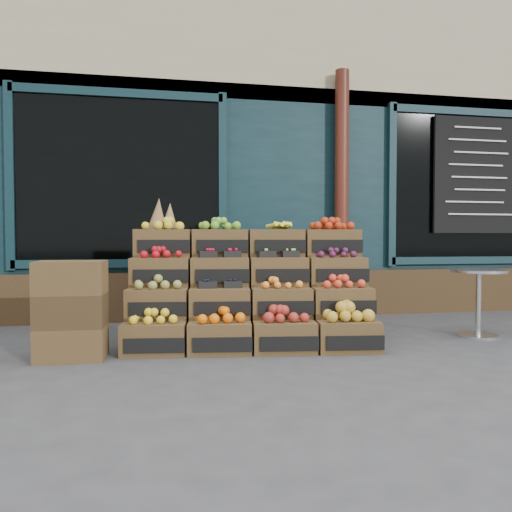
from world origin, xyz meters
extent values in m
plane|color=#3D3D3F|center=(0.00, 0.00, 0.00)|extent=(60.00, 60.00, 0.00)
cube|color=black|center=(0.00, 5.20, 2.40)|extent=(12.00, 6.00, 4.80)
cube|color=#C1B28C|center=(0.00, 2.28, 3.80)|extent=(12.00, 0.18, 2.00)
cube|color=black|center=(0.00, 2.25, 1.50)|extent=(12.00, 0.12, 3.00)
cube|color=#3C2A18|center=(0.00, 2.18, 0.30)|extent=(12.00, 0.18, 0.60)
cube|color=black|center=(-1.60, 2.18, 1.75)|extent=(2.40, 0.06, 2.00)
cube|color=black|center=(3.20, 2.18, 1.75)|extent=(2.40, 0.06, 2.00)
cylinder|color=#4E1C12|center=(1.20, 2.05, 1.60)|extent=(0.18, 0.18, 3.20)
cube|color=black|center=(3.20, 2.10, 1.90)|extent=(1.30, 0.04, 1.60)
cube|color=#4F3A1F|center=(-1.19, 0.36, 0.14)|extent=(0.60, 0.45, 0.28)
cube|color=black|center=(-1.21, 0.16, 0.11)|extent=(0.51, 0.08, 0.13)
cube|color=gold|center=(-1.19, 0.36, 0.32)|extent=(0.48, 0.35, 0.09)
cube|color=#4F3A1F|center=(-0.61, 0.29, 0.14)|extent=(0.60, 0.45, 0.28)
cube|color=black|center=(-0.64, 0.08, 0.11)|extent=(0.51, 0.08, 0.13)
cube|color=#F46208|center=(-0.61, 0.29, 0.33)|extent=(0.48, 0.35, 0.10)
cube|color=#4F3A1F|center=(-0.04, 0.21, 0.14)|extent=(0.60, 0.45, 0.28)
cube|color=black|center=(-0.07, 0.01, 0.11)|extent=(0.51, 0.08, 0.13)
cube|color=maroon|center=(-0.04, 0.21, 0.33)|extent=(0.48, 0.35, 0.11)
cube|color=#4F3A1F|center=(0.54, 0.14, 0.14)|extent=(0.60, 0.45, 0.28)
cube|color=black|center=(0.51, -0.07, 0.11)|extent=(0.51, 0.08, 0.13)
cube|color=gold|center=(0.54, 0.14, 0.34)|extent=(0.48, 0.35, 0.13)
cube|color=#4F3A1F|center=(-1.16, 0.59, 0.42)|extent=(0.60, 0.45, 0.28)
cube|color=black|center=(-1.18, 0.39, 0.39)|extent=(0.51, 0.08, 0.13)
cube|color=olive|center=(-1.16, 0.59, 0.60)|extent=(0.48, 0.35, 0.09)
cube|color=#4F3A1F|center=(-0.58, 0.52, 0.42)|extent=(0.60, 0.45, 0.28)
cube|color=black|center=(-0.61, 0.31, 0.39)|extent=(0.51, 0.08, 0.13)
cube|color=black|center=(-0.58, 0.52, 0.57)|extent=(0.48, 0.35, 0.03)
cube|color=#4F3A1F|center=(-0.01, 0.44, 0.42)|extent=(0.60, 0.45, 0.28)
cube|color=black|center=(-0.03, 0.24, 0.39)|extent=(0.51, 0.08, 0.13)
cube|color=orange|center=(-0.01, 0.44, 0.60)|extent=(0.48, 0.35, 0.08)
cube|color=#4F3A1F|center=(0.57, 0.37, 0.42)|extent=(0.60, 0.45, 0.28)
cube|color=black|center=(0.54, 0.17, 0.39)|extent=(0.51, 0.08, 0.13)
cube|color=red|center=(0.57, 0.37, 0.60)|extent=(0.48, 0.35, 0.09)
cube|color=#4F3A1F|center=(-1.13, 0.83, 0.70)|extent=(0.60, 0.45, 0.28)
cube|color=black|center=(-1.15, 0.62, 0.67)|extent=(0.51, 0.08, 0.13)
cube|color=maroon|center=(-1.13, 0.83, 0.88)|extent=(0.48, 0.35, 0.08)
cube|color=#4F3A1F|center=(-0.55, 0.75, 0.70)|extent=(0.60, 0.45, 0.28)
cube|color=black|center=(-0.58, 0.55, 0.67)|extent=(0.51, 0.08, 0.13)
cube|color=#B90826|center=(-0.55, 0.75, 0.86)|extent=(0.48, 0.35, 0.04)
cube|color=#4F3A1F|center=(0.02, 0.68, 0.70)|extent=(0.60, 0.45, 0.28)
cube|color=black|center=(0.00, 0.47, 0.67)|extent=(0.51, 0.08, 0.13)
cube|color=#8DD144|center=(0.02, 0.68, 0.85)|extent=(0.48, 0.35, 0.03)
cube|color=#4F3A1F|center=(0.60, 0.60, 0.70)|extent=(0.60, 0.45, 0.28)
cube|color=black|center=(0.57, 0.40, 0.67)|extent=(0.51, 0.08, 0.13)
cube|color=#431430|center=(0.60, 0.60, 0.87)|extent=(0.48, 0.35, 0.07)
cube|color=#4F3A1F|center=(-1.10, 1.06, 0.98)|extent=(0.60, 0.45, 0.28)
cube|color=black|center=(-1.12, 0.86, 0.95)|extent=(0.51, 0.08, 0.13)
cube|color=gold|center=(-1.10, 1.06, 1.16)|extent=(0.48, 0.35, 0.09)
cube|color=#4F3A1F|center=(-0.52, 0.99, 0.98)|extent=(0.60, 0.45, 0.28)
cube|color=black|center=(-0.55, 0.78, 0.95)|extent=(0.51, 0.08, 0.13)
cube|color=#67A52E|center=(-0.52, 0.99, 1.16)|extent=(0.48, 0.35, 0.09)
cube|color=#4F3A1F|center=(0.05, 0.91, 0.98)|extent=(0.60, 0.45, 0.28)
cube|color=black|center=(0.03, 0.71, 0.95)|extent=(0.51, 0.08, 0.13)
cube|color=yellow|center=(0.05, 0.91, 1.16)|extent=(0.48, 0.35, 0.09)
cube|color=#4F3A1F|center=(0.63, 0.84, 0.98)|extent=(0.60, 0.45, 0.28)
cube|color=black|center=(0.60, 0.63, 0.95)|extent=(0.51, 0.08, 0.13)
cube|color=#9D260F|center=(0.63, 0.84, 1.16)|extent=(0.48, 0.35, 0.09)
cube|color=#3C2A18|center=(-0.30, 0.48, 0.14)|extent=(2.33, 0.68, 0.28)
cube|color=#3C2A18|center=(-0.26, 0.72, 0.28)|extent=(2.33, 0.68, 0.56)
cube|color=#3C2A18|center=(-0.23, 0.95, 0.42)|extent=(2.33, 0.68, 0.84)
cone|color=olive|center=(-1.15, 1.06, 1.28)|extent=(0.19, 0.19, 0.32)
cone|color=olive|center=(-1.03, 1.10, 1.26)|extent=(0.17, 0.17, 0.28)
cube|color=#4F3A1F|center=(-1.87, 0.28, 0.14)|extent=(0.57, 0.41, 0.28)
cube|color=#3C2A18|center=(-1.87, 0.28, 0.42)|extent=(0.57, 0.41, 0.28)
cube|color=#4F3A1F|center=(-1.87, 0.28, 0.69)|extent=(0.57, 0.41, 0.28)
cylinder|color=#B5B6BC|center=(2.11, 0.48, 0.01)|extent=(0.41, 0.41, 0.03)
cylinder|color=#B5B6BC|center=(2.11, 0.48, 0.34)|extent=(0.06, 0.06, 0.67)
cylinder|color=#B5B6BC|center=(2.11, 0.48, 0.69)|extent=(0.56, 0.56, 0.03)
imported|color=#154C21|center=(-1.35, 2.84, 0.91)|extent=(0.71, 0.51, 1.81)
camera|label=1|loc=(-1.14, -4.14, 1.02)|focal=35.00mm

